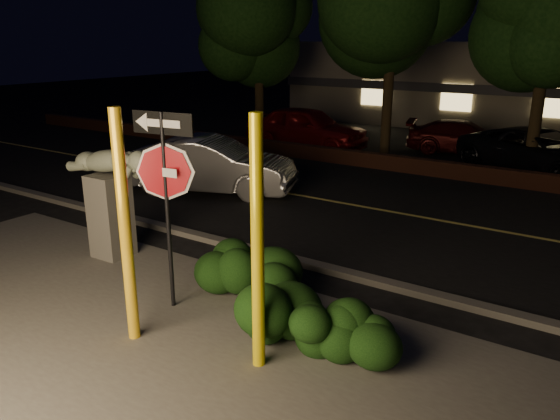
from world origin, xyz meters
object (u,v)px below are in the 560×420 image
object	(u,v)px
parked_car_darkred	(464,137)
yellow_pole_left	(125,230)
silver_sedan	(211,165)
parked_car_dark	(540,152)
parked_car_red	(306,128)
sculpture	(110,190)
yellow_pole_right	(258,248)
signpost	(165,172)

from	to	relation	value
parked_car_darkred	yellow_pole_left	bearing A→B (deg)	165.17
silver_sedan	parked_car_dark	world-z (taller)	silver_sedan
silver_sedan	parked_car_dark	bearing A→B (deg)	-64.66
silver_sedan	parked_car_darkred	size ratio (longest dim) A/B	1.12
yellow_pole_left	parked_car_red	xyz separation A→B (m)	(-5.29, 13.65, -0.84)
yellow_pole_left	parked_car_darkred	distance (m)	16.10
parked_car_darkred	parked_car_dark	bearing A→B (deg)	-138.35
sculpture	silver_sedan	size ratio (longest dim) A/B	0.48
yellow_pole_right	signpost	world-z (taller)	yellow_pole_right
yellow_pole_left	silver_sedan	world-z (taller)	yellow_pole_left
yellow_pole_left	sculpture	world-z (taller)	yellow_pole_left
parked_car_darkred	yellow_pole_right	bearing A→B (deg)	172.12
yellow_pole_right	parked_car_red	distance (m)	15.07
signpost	parked_car_darkred	bearing A→B (deg)	80.76
parked_car_darkred	signpost	bearing A→B (deg)	164.30
yellow_pole_right	signpost	bearing A→B (deg)	164.67
yellow_pole_left	parked_car_dark	size ratio (longest dim) A/B	0.64
yellow_pole_left	parked_car_red	world-z (taller)	yellow_pole_left
yellow_pole_left	silver_sedan	bearing A→B (deg)	122.33
signpost	parked_car_darkred	size ratio (longest dim) A/B	0.75
sculpture	parked_car_red	world-z (taller)	sculpture
yellow_pole_left	silver_sedan	distance (m)	7.96
sculpture	parked_car_dark	size ratio (longest dim) A/B	0.43
parked_car_dark	silver_sedan	bearing A→B (deg)	161.63
parked_car_dark	parked_car_darkred	bearing A→B (deg)	82.26
yellow_pole_left	yellow_pole_right	size ratio (longest dim) A/B	0.99
signpost	parked_car_red	size ratio (longest dim) A/B	0.65
parked_car_darkred	sculpture	bearing A→B (deg)	154.33
parked_car_darkred	parked_car_dark	xyz separation A→B (m)	(2.94, -1.99, 0.11)
yellow_pole_right	parked_car_darkred	world-z (taller)	yellow_pole_right
yellow_pole_right	silver_sedan	distance (m)	8.80
silver_sedan	parked_car_red	bearing A→B (deg)	-11.33
signpost	parked_car_red	bearing A→B (deg)	104.01
parked_car_red	parked_car_darkred	bearing A→B (deg)	-67.79
parked_car_red	yellow_pole_right	bearing A→B (deg)	-153.17
parked_car_dark	signpost	bearing A→B (deg)	-167.91
signpost	parked_car_dark	distance (m)	13.55
yellow_pole_left	signpost	size ratio (longest dim) A/B	1.06
yellow_pole_right	yellow_pole_left	bearing A→B (deg)	-167.04
yellow_pole_right	parked_car_dark	size ratio (longest dim) A/B	0.65
yellow_pole_left	silver_sedan	xyz separation A→B (m)	(-4.23, 6.68, -0.89)
yellow_pole_left	parked_car_dark	distance (m)	14.44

